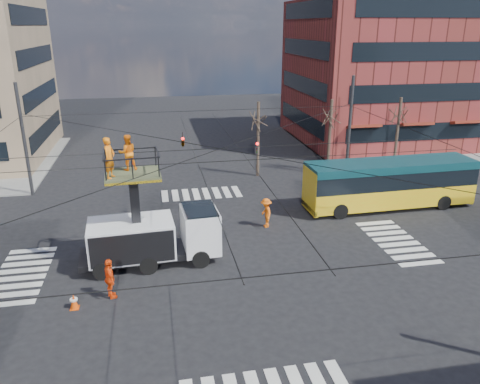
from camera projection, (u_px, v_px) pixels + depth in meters
name	position (u px, v px, depth m)	size (l,w,h in m)	color
ground	(222.00, 257.00, 24.79)	(120.00, 120.00, 0.00)	black
sidewalk_ne	(394.00, 144.00, 47.88)	(18.00, 18.00, 0.12)	slate
crosswalks	(222.00, 257.00, 24.78)	(22.40, 22.40, 0.02)	silver
building_ne	(396.00, 72.00, 48.46)	(20.06, 16.06, 14.00)	maroon
overhead_network	(218.00, 178.00, 23.70)	(24.24, 24.24, 8.00)	#2D2D30
tree_a	(258.00, 119.00, 36.59)	(2.00, 2.00, 6.00)	#382B21
tree_b	(331.00, 117.00, 37.65)	(2.00, 2.00, 6.00)	#382B21
tree_c	(399.00, 114.00, 38.70)	(2.00, 2.00, 6.00)	#382B21
utility_truck	(153.00, 224.00, 23.57)	(7.13, 2.99, 6.81)	black
city_bus	(389.00, 183.00, 30.98)	(11.38, 2.89, 3.20)	#EDAC16
traffic_cone	(74.00, 301.00, 20.17)	(0.36, 0.36, 0.68)	#DA4409
worker_ground	(110.00, 279.00, 20.77)	(1.12, 0.47, 1.92)	#FF4A10
flagger	(266.00, 213.00, 28.17)	(1.18, 0.68, 1.82)	orange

